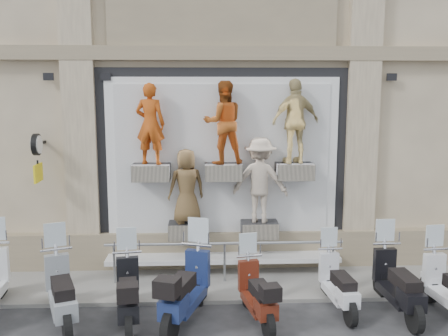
{
  "coord_description": "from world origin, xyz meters",
  "views": [
    {
      "loc": [
        -0.47,
        -8.03,
        4.1
      ],
      "look_at": [
        -0.02,
        1.9,
        2.51
      ],
      "focal_mm": 40.0,
      "sensor_mm": 36.0,
      "label": 1
    }
  ],
  "objects": [
    {
      "name": "sidewalk",
      "position": [
        0.0,
        2.1,
        0.04
      ],
      "size": [
        16.0,
        2.2,
        0.08
      ],
      "primitive_type": "cube",
      "color": "gray",
      "rests_on": "ground"
    },
    {
      "name": "scooter_c",
      "position": [
        -2.93,
        0.32,
        0.84
      ],
      "size": [
        1.3,
        2.14,
        1.67
      ],
      "primitive_type": null,
      "rotation": [
        0.0,
        0.0,
        0.37
      ],
      "color": "gray",
      "rests_on": "ground"
    },
    {
      "name": "scooter_f",
      "position": [
        0.49,
        0.28,
        0.73
      ],
      "size": [
        0.85,
        1.86,
        1.46
      ],
      "primitive_type": null,
      "rotation": [
        0.0,
        0.0,
        0.19
      ],
      "color": "#551C0E",
      "rests_on": "ground"
    },
    {
      "name": "guard_rail",
      "position": [
        0.0,
        2.0,
        0.47
      ],
      "size": [
        5.06,
        0.1,
        0.93
      ],
      "primitive_type": null,
      "color": "#9EA0A5",
      "rests_on": "ground"
    },
    {
      "name": "scooter_h",
      "position": [
        3.09,
        0.47,
        0.81
      ],
      "size": [
        0.66,
        2.02,
        1.62
      ],
      "primitive_type": null,
      "rotation": [
        0.0,
        0.0,
        0.04
      ],
      "color": "black",
      "rests_on": "ground"
    },
    {
      "name": "scooter_g",
      "position": [
        2.05,
        0.67,
        0.72
      ],
      "size": [
        0.65,
        1.8,
        1.44
      ],
      "primitive_type": null,
      "rotation": [
        0.0,
        0.0,
        0.08
      ],
      "color": "silver",
      "rests_on": "ground"
    },
    {
      "name": "clock_sign_bracket",
      "position": [
        -3.9,
        2.47,
        2.8
      ],
      "size": [
        0.1,
        0.8,
        1.02
      ],
      "color": "black",
      "rests_on": "ground"
    },
    {
      "name": "shop_vitrine",
      "position": [
        0.14,
        2.73,
        2.44
      ],
      "size": [
        5.6,
        0.95,
        4.3
      ],
      "color": "black",
      "rests_on": "ground"
    },
    {
      "name": "ground",
      "position": [
        0.0,
        0.0,
        0.0
      ],
      "size": [
        90.0,
        90.0,
        0.0
      ],
      "primitive_type": "plane",
      "color": "#2C2C2E",
      "rests_on": "ground"
    },
    {
      "name": "building",
      "position": [
        0.0,
        7.0,
        6.0
      ],
      "size": [
        14.0,
        8.6,
        12.0
      ],
      "primitive_type": null,
      "color": "beige",
      "rests_on": "ground"
    },
    {
      "name": "scooter_e",
      "position": [
        -0.76,
        0.3,
        0.87
      ],
      "size": [
        1.26,
        2.22,
        1.73
      ],
      "primitive_type": null,
      "rotation": [
        0.0,
        0.0,
        -0.32
      ],
      "color": "navy",
      "rests_on": "ground"
    },
    {
      "name": "scooter_d",
      "position": [
        -1.77,
        0.29,
        0.79
      ],
      "size": [
        0.84,
        2.0,
        1.57
      ],
      "primitive_type": null,
      "rotation": [
        0.0,
        0.0,
        0.15
      ],
      "color": "black",
      "rests_on": "ground"
    }
  ]
}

